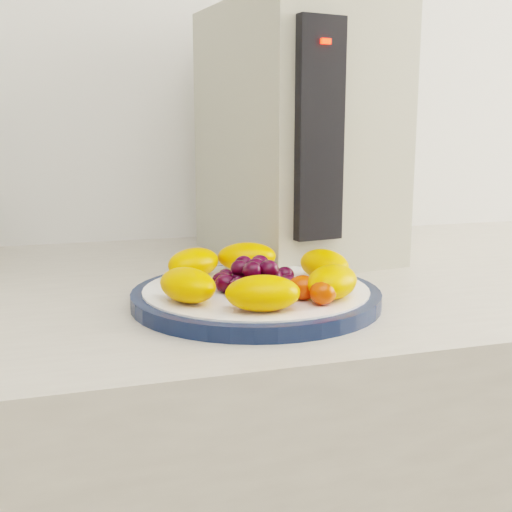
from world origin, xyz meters
name	(u,v)px	position (x,y,z in m)	size (l,w,h in m)	color
plate_rim	(256,297)	(0.02, 1.08, 0.91)	(0.25, 0.25, 0.01)	#0E1A37
plate_face	(256,296)	(0.02, 1.08, 0.91)	(0.23, 0.23, 0.02)	white
appliance_body	(296,134)	(0.14, 1.31, 1.07)	(0.19, 0.27, 0.34)	#A5A28C
appliance_panel	(319,131)	(0.12, 1.16, 1.07)	(0.06, 0.02, 0.25)	black
appliance_led	(325,41)	(0.12, 1.15, 1.17)	(0.01, 0.01, 0.01)	#FF0C05
fruit_plate	(261,275)	(0.02, 1.07, 0.93)	(0.22, 0.22, 0.03)	#FF7E00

